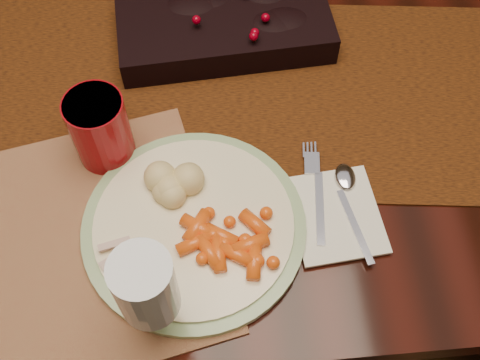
{
  "coord_description": "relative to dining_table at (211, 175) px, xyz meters",
  "views": [
    {
      "loc": [
        0.0,
        -0.67,
        1.49
      ],
      "look_at": [
        0.04,
        -0.27,
        0.8
      ],
      "focal_mm": 45.0,
      "sensor_mm": 36.0,
      "label": 1
    }
  ],
  "objects": [
    {
      "name": "table_runner",
      "position": [
        0.05,
        -0.08,
        0.38
      ],
      "size": [
        1.91,
        0.6,
        0.0
      ],
      "primitive_type": "cube",
      "rotation": [
        0.0,
        0.0,
        -0.12
      ],
      "color": "#542405",
      "rests_on": "dining_table"
    },
    {
      "name": "turkey_shreds",
      "position": [
        -0.11,
        -0.35,
        0.4
      ],
      "size": [
        0.09,
        0.08,
        0.02
      ],
      "primitive_type": null,
      "rotation": [
        0.0,
        0.0,
        -0.21
      ],
      "color": "beige",
      "rests_on": "dinner_plate"
    },
    {
      "name": "mashed_potatoes",
      "position": [
        -0.05,
        -0.26,
        0.41
      ],
      "size": [
        0.09,
        0.08,
        0.04
      ],
      "primitive_type": null,
      "rotation": [
        0.0,
        0.0,
        -0.23
      ],
      "color": "beige",
      "rests_on": "dinner_plate"
    },
    {
      "name": "fork",
      "position": [
        0.15,
        -0.28,
        0.39
      ],
      "size": [
        0.04,
        0.15,
        0.0
      ],
      "primitive_type": null,
      "rotation": [
        0.0,
        0.0,
        -0.12
      ],
      "color": "silver",
      "rests_on": "napkin"
    },
    {
      "name": "wine_glass",
      "position": [
        -0.08,
        -0.44,
        0.47
      ],
      "size": [
        0.08,
        0.08,
        0.19
      ],
      "primitive_type": null,
      "rotation": [
        0.0,
        0.0,
        -0.18
      ],
      "color": "#A8BCC6",
      "rests_on": "dining_table"
    },
    {
      "name": "spoon",
      "position": [
        0.19,
        -0.31,
        0.39
      ],
      "size": [
        0.06,
        0.15,
        0.0
      ],
      "primitive_type": null,
      "rotation": [
        0.0,
        0.0,
        0.2
      ],
      "color": "silver",
      "rests_on": "napkin"
    },
    {
      "name": "floor",
      "position": [
        0.0,
        0.0,
        -0.38
      ],
      "size": [
        5.0,
        5.0,
        0.0
      ],
      "primitive_type": "plane",
      "color": "black",
      "rests_on": "ground"
    },
    {
      "name": "placemat_second",
      "position": [
        -0.25,
        -0.33,
        0.38
      ],
      "size": [
        0.56,
        0.46,
        0.0
      ],
      "primitive_type": "cube",
      "rotation": [
        0.0,
        0.0,
        0.21
      ],
      "color": "#866647",
      "rests_on": "dining_table"
    },
    {
      "name": "napkin",
      "position": [
        0.17,
        -0.31,
        0.38
      ],
      "size": [
        0.13,
        0.15,
        0.0
      ],
      "primitive_type": "cube",
      "rotation": [
        0.0,
        0.0,
        0.09
      ],
      "color": "white",
      "rests_on": "placemat_main"
    },
    {
      "name": "centerpiece",
      "position": [
        0.04,
        0.04,
        0.41
      ],
      "size": [
        0.35,
        0.2,
        0.07
      ],
      "primitive_type": null,
      "rotation": [
        0.0,
        0.0,
        0.07
      ],
      "color": "black",
      "rests_on": "table_runner"
    },
    {
      "name": "red_cup",
      "position": [
        -0.15,
        -0.18,
        0.44
      ],
      "size": [
        0.11,
        0.11,
        0.11
      ],
      "primitive_type": "cylinder",
      "rotation": [
        0.0,
        0.0,
        -0.36
      ],
      "color": "maroon",
      "rests_on": "placemat_main"
    },
    {
      "name": "baby_carrots",
      "position": [
        0.02,
        -0.35,
        0.4
      ],
      "size": [
        0.11,
        0.09,
        0.02
      ],
      "primitive_type": null,
      "rotation": [
        0.0,
        0.0,
        -0.05
      ],
      "color": "#F05511",
      "rests_on": "dinner_plate"
    },
    {
      "name": "dining_table",
      "position": [
        0.0,
        0.0,
        0.0
      ],
      "size": [
        1.8,
        1.0,
        0.75
      ],
      "primitive_type": "cube",
      "color": "black",
      "rests_on": "floor"
    },
    {
      "name": "dinner_plate",
      "position": [
        -0.03,
        -0.31,
        0.39
      ],
      "size": [
        0.38,
        0.38,
        0.02
      ],
      "primitive_type": "cylinder",
      "rotation": [
        0.0,
        0.0,
        -0.3
      ],
      "color": "#FFF3C4",
      "rests_on": "placemat_main"
    }
  ]
}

